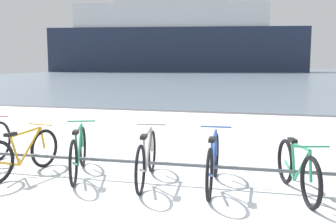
{
  "coord_description": "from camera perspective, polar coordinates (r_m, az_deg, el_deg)",
  "views": [
    {
      "loc": [
        1.46,
        -3.53,
        1.74
      ],
      "look_at": [
        -0.49,
        3.73,
        0.79
      ],
      "focal_mm": 41.41,
      "sensor_mm": 36.0,
      "label": 1
    }
  ],
  "objects": [
    {
      "name": "bicycle_1",
      "position": [
        6.47,
        -20.6,
        -5.75
      ],
      "size": [
        0.46,
        1.63,
        0.75
      ],
      "color": "black",
      "rests_on": "ground"
    },
    {
      "name": "bicycle_4",
      "position": [
        5.48,
        6.65,
        -7.35
      ],
      "size": [
        0.46,
        1.75,
        0.8
      ],
      "color": "black",
      "rests_on": "ground"
    },
    {
      "name": "bicycle_3",
      "position": [
        5.69,
        -3.16,
        -6.79
      ],
      "size": [
        0.47,
        1.75,
        0.8
      ],
      "color": "black",
      "rests_on": "ground"
    },
    {
      "name": "ferry_ship",
      "position": [
        77.78,
        1.01,
        10.7
      ],
      "size": [
        50.14,
        17.02,
        19.17
      ],
      "color": "#232D47",
      "rests_on": "ground"
    },
    {
      "name": "ground",
      "position": [
        57.48,
        13.62,
        5.27
      ],
      "size": [
        80.0,
        132.0,
        0.08
      ],
      "color": "silver"
    },
    {
      "name": "bike_rack",
      "position": [
        5.75,
        -2.62,
        -7.55
      ],
      "size": [
        6.23,
        0.23,
        0.31
      ],
      "color": "#4C5156",
      "rests_on": "ground"
    },
    {
      "name": "bicycle_5",
      "position": [
        5.44,
        18.46,
        -8.04
      ],
      "size": [
        0.58,
        1.6,
        0.76
      ],
      "color": "black",
      "rests_on": "ground"
    },
    {
      "name": "bicycle_2",
      "position": [
        6.18,
        -13.04,
        -5.84
      ],
      "size": [
        0.72,
        1.67,
        0.8
      ],
      "color": "black",
      "rests_on": "ground"
    }
  ]
}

